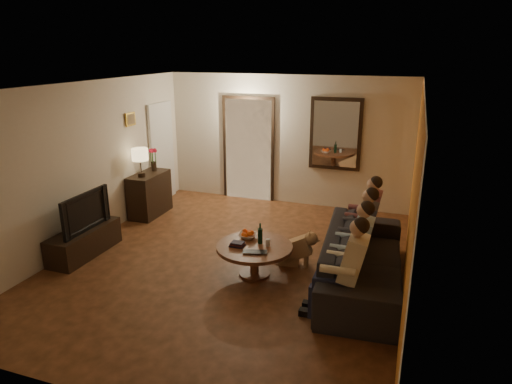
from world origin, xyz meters
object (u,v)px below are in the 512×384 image
(table_lamp, at_px, (140,162))
(person_a, at_px, (347,273))
(person_c, at_px, (360,235))
(coffee_table, at_px, (254,260))
(tv_stand, at_px, (84,242))
(tv, at_px, (81,211))
(person_d, at_px, (365,220))
(sofa, at_px, (363,259))
(dresser, at_px, (150,194))
(dog, at_px, (296,247))
(wine_bottle, at_px, (260,233))
(laptop, at_px, (255,254))
(person_b, at_px, (354,252))
(bowl, at_px, (248,236))

(table_lamp, distance_m, person_a, 4.65)
(person_c, distance_m, coffee_table, 1.52)
(tv_stand, xyz_separation_m, tv, (0.00, 0.00, 0.51))
(person_c, height_order, person_d, same)
(table_lamp, xyz_separation_m, sofa, (4.20, -1.24, -0.71))
(dresser, relative_size, person_c, 0.77)
(tv_stand, xyz_separation_m, dog, (3.20, 0.73, 0.07))
(dresser, distance_m, sofa, 4.45)
(person_d, bearing_deg, wine_bottle, -142.97)
(table_lamp, height_order, laptop, table_lamp)
(person_d, distance_m, wine_bottle, 1.67)
(dresser, distance_m, person_b, 4.47)
(dresser, relative_size, tv_stand, 0.72)
(dresser, bearing_deg, bowl, -29.60)
(tv_stand, relative_size, wine_bottle, 4.12)
(person_d, xyz_separation_m, bowl, (-1.56, -0.88, -0.12))
(dresser, relative_size, tv, 0.90)
(sofa, height_order, wine_bottle, wine_bottle)
(dog, bearing_deg, person_c, -6.27)
(tv, height_order, person_d, person_d)
(tv, relative_size, dog, 1.83)
(table_lamp, bearing_deg, person_d, -4.73)
(dog, bearing_deg, sofa, -22.99)
(tv, relative_size, bowl, 3.95)
(person_c, relative_size, dog, 2.14)
(dog, height_order, bowl, dog)
(person_a, bearing_deg, coffee_table, 153.29)
(person_b, bearing_deg, coffee_table, 176.05)
(dog, xyz_separation_m, laptop, (-0.37, -0.77, 0.18))
(person_b, distance_m, bowl, 1.60)
(dresser, bearing_deg, laptop, -34.56)
(tv, xyz_separation_m, person_a, (4.10, -0.45, -0.12))
(table_lamp, bearing_deg, coffee_table, -27.95)
(dresser, xyz_separation_m, bowl, (2.54, -1.44, 0.07))
(laptop, bearing_deg, tv, 164.46)
(person_c, xyz_separation_m, dog, (-0.91, -0.02, -0.32))
(tv_stand, xyz_separation_m, person_d, (4.10, 1.35, 0.39))
(sofa, relative_size, coffee_table, 2.41)
(dresser, bearing_deg, wine_bottle, -29.43)
(wine_bottle, bearing_deg, tv, -172.96)
(person_b, bearing_deg, sofa, 71.57)
(bowl, bearing_deg, tv_stand, -169.69)
(person_a, bearing_deg, dresser, 150.10)
(person_c, bearing_deg, tv, -169.68)
(tv_stand, height_order, bowl, bowl)
(table_lamp, xyz_separation_m, person_a, (4.10, -2.14, -0.49))
(tv, xyz_separation_m, wine_bottle, (2.77, 0.34, -0.12))
(dog, bearing_deg, coffee_table, -141.26)
(person_a, distance_m, wine_bottle, 1.55)
(person_b, bearing_deg, bowl, 168.59)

